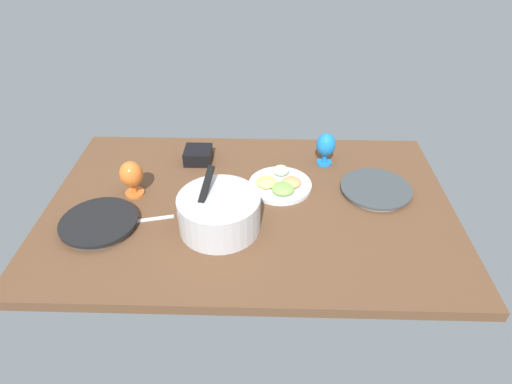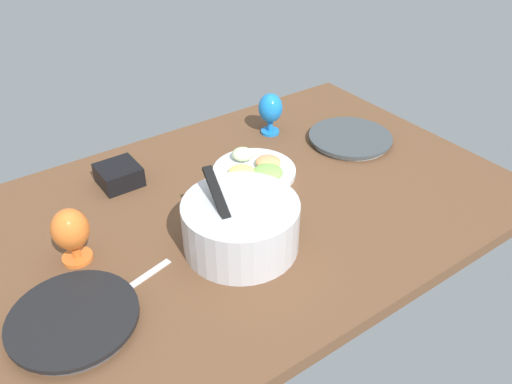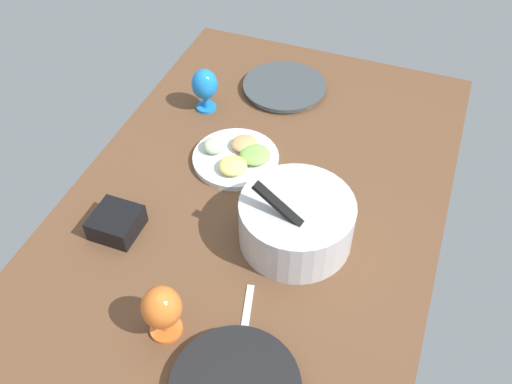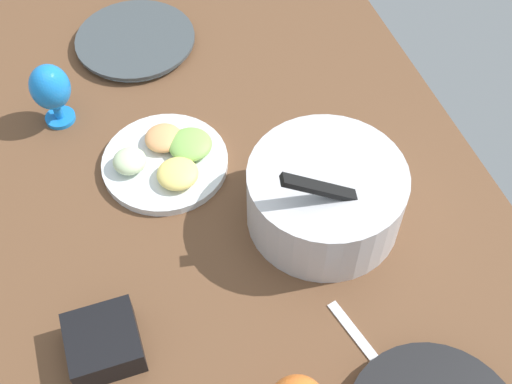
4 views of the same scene
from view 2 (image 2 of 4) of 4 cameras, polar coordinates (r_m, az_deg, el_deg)
ground_plane at (r=152.43cm, az=-1.50°, el=-1.97°), size 160.00×104.00×4.00cm
dinner_plate_left at (r=184.78cm, az=10.30°, el=5.81°), size 28.88×28.88×2.31cm
dinner_plate_right at (r=123.58cm, az=-19.37°, el=-13.12°), size 28.59×28.59×3.01cm
mixing_bowl at (r=132.33cm, az=-1.69°, el=-3.49°), size 29.95×29.95×20.67cm
fruit_platter at (r=163.27cm, az=-0.13°, el=2.51°), size 26.29×26.29×5.58cm
hurricane_glass_orange at (r=134.97cm, az=-19.67°, el=-4.05°), size 9.24×9.24×15.19cm
hurricane_glass_blue at (r=183.75cm, az=1.59°, el=9.04°), size 8.55×8.55×15.07cm
square_bowl_black at (r=163.75cm, az=-14.84°, el=1.92°), size 12.02×12.02×6.12cm
fork_by_right_plate at (r=130.42cm, az=-12.54°, el=-9.32°), size 17.91×6.03×0.60cm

